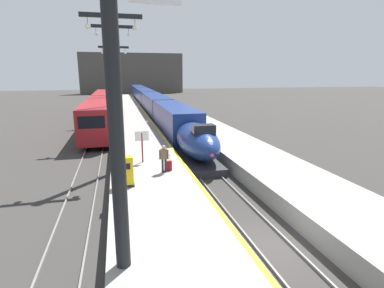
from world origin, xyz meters
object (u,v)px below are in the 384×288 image
(regional_train_adjacent, at_px, (101,107))
(station_column_near, at_px, (115,71))
(departure_info_board, at_px, (142,140))
(ticket_machine_yellow, at_px, (127,172))
(station_column_mid, at_px, (114,74))
(highspeed_train_main, at_px, (150,101))
(station_column_far, at_px, (115,70))
(station_column_distant, at_px, (115,74))
(rolling_suitcase, at_px, (168,166))
(passenger_near_edge, at_px, (164,157))

(regional_train_adjacent, relative_size, station_column_near, 3.79)
(regional_train_adjacent, relative_size, departure_info_board, 17.26)
(ticket_machine_yellow, bearing_deg, station_column_near, -92.43)
(station_column_mid, bearing_deg, highspeed_train_main, 80.09)
(station_column_far, bearing_deg, station_column_distant, 90.00)
(rolling_suitcase, bearing_deg, passenger_near_edge, -135.58)
(departure_info_board, bearing_deg, station_column_far, 97.67)
(regional_train_adjacent, xyz_separation_m, station_column_far, (2.20, -14.21, 5.09))
(departure_info_board, bearing_deg, passenger_near_edge, -66.78)
(station_column_far, xyz_separation_m, rolling_suitcase, (2.93, -13.58, -5.87))
(highspeed_train_main, xyz_separation_m, station_column_mid, (-5.90, -33.78, 4.90))
(highspeed_train_main, xyz_separation_m, departure_info_board, (-4.37, -35.58, 0.59))
(station_column_mid, height_order, station_column_far, station_column_far)
(station_column_near, distance_m, ticket_machine_yellow, 8.66)
(regional_train_adjacent, distance_m, passenger_near_edge, 28.51)
(regional_train_adjacent, bearing_deg, station_column_near, -86.50)
(station_column_mid, xyz_separation_m, departure_info_board, (1.53, -1.80, -4.31))
(station_column_mid, height_order, passenger_near_edge, station_column_mid)
(station_column_near, height_order, station_column_far, station_column_far)
(rolling_suitcase, bearing_deg, station_column_near, -107.66)
(regional_train_adjacent, height_order, departure_info_board, regional_train_adjacent)
(station_column_distant, distance_m, ticket_machine_yellow, 28.66)
(highspeed_train_main, bearing_deg, departure_info_board, -97.00)
(station_column_near, bearing_deg, departure_info_board, 82.48)
(regional_train_adjacent, xyz_separation_m, ticket_machine_yellow, (2.55, -29.85, -0.34))
(station_column_distant, relative_size, passenger_near_edge, 5.65)
(station_column_mid, xyz_separation_m, station_column_distant, (-0.00, 22.16, -0.10))
(regional_train_adjacent, relative_size, ticket_machine_yellow, 22.87)
(station_column_near, relative_size, ticket_machine_yellow, 6.03)
(regional_train_adjacent, height_order, passenger_near_edge, regional_train_adjacent)
(station_column_far, distance_m, ticket_machine_yellow, 16.56)
(station_column_mid, bearing_deg, ticket_machine_yellow, -86.69)
(ticket_machine_yellow, bearing_deg, regional_train_adjacent, 94.88)
(passenger_near_edge, bearing_deg, regional_train_adjacent, 99.71)
(departure_info_board, bearing_deg, station_column_mid, 130.38)
(station_column_distant, height_order, rolling_suitcase, station_column_distant)
(highspeed_train_main, distance_m, station_column_far, 25.45)
(station_column_near, relative_size, station_column_distant, 1.01)
(passenger_near_edge, relative_size, departure_info_board, 0.80)
(station_column_near, height_order, ticket_machine_yellow, station_column_near)
(passenger_near_edge, distance_m, rolling_suitcase, 0.82)
(station_column_near, bearing_deg, passenger_near_edge, 73.66)
(station_column_mid, height_order, departure_info_board, station_column_mid)
(station_column_near, height_order, departure_info_board, station_column_near)
(highspeed_train_main, xyz_separation_m, passenger_near_edge, (-3.29, -38.08, 0.07))
(regional_train_adjacent, distance_m, station_column_near, 37.19)
(station_column_mid, xyz_separation_m, passenger_near_edge, (2.61, -4.31, -4.83))
(station_column_mid, xyz_separation_m, ticket_machine_yellow, (0.35, -6.06, -5.08))
(highspeed_train_main, distance_m, station_column_near, 47.42)
(station_column_near, distance_m, rolling_suitcase, 10.99)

